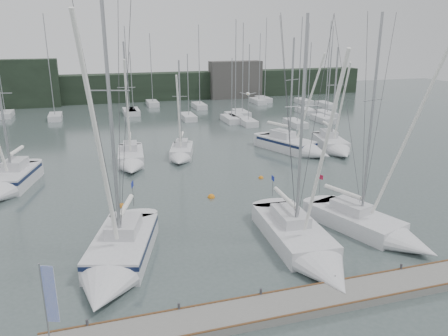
# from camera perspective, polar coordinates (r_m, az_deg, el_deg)

# --- Properties ---
(ground) EXTENTS (160.00, 160.00, 0.00)m
(ground) POSITION_cam_1_polar(r_m,az_deg,el_deg) (25.98, 5.64, -11.36)
(ground) COLOR #445351
(ground) RESTS_ON ground
(dock) EXTENTS (24.00, 2.00, 0.40)m
(dock) POSITION_cam_1_polar(r_m,az_deg,el_deg) (22.04, 10.82, -16.78)
(dock) COLOR slate
(dock) RESTS_ON ground
(far_treeline) EXTENTS (90.00, 4.00, 5.00)m
(far_treeline) POSITION_cam_1_polar(r_m,az_deg,el_deg) (84.01, -10.88, 10.34)
(far_treeline) COLOR black
(far_treeline) RESTS_ON ground
(far_building_left) EXTENTS (12.00, 3.00, 8.00)m
(far_building_left) POSITION_cam_1_polar(r_m,az_deg,el_deg) (82.11, -24.97, 9.94)
(far_building_left) COLOR black
(far_building_left) RESTS_ON ground
(far_building_right) EXTENTS (10.00, 3.00, 7.00)m
(far_building_right) POSITION_cam_1_polar(r_m,az_deg,el_deg) (85.79, 1.50, 11.45)
(far_building_right) COLOR #42403D
(far_building_right) RESTS_ON ground
(mast_forest) EXTENTS (59.39, 27.51, 14.89)m
(mast_forest) POSITION_cam_1_polar(r_m,az_deg,el_deg) (67.88, -4.27, 7.24)
(mast_forest) COLOR silver
(mast_forest) RESTS_ON ground
(sailboat_near_left) EXTENTS (5.66, 9.75, 16.25)m
(sailboat_near_left) POSITION_cam_1_polar(r_m,az_deg,el_deg) (24.71, -13.95, -11.75)
(sailboat_near_left) COLOR silver
(sailboat_near_left) RESTS_ON ground
(sailboat_near_center) EXTENTS (3.58, 10.79, 14.48)m
(sailboat_near_center) POSITION_cam_1_polar(r_m,az_deg,el_deg) (25.89, 10.88, -10.41)
(sailboat_near_center) COLOR silver
(sailboat_near_center) RESTS_ON ground
(sailboat_near_right) EXTENTS (5.43, 9.10, 14.47)m
(sailboat_near_right) POSITION_cam_1_polar(r_m,az_deg,el_deg) (29.36, 19.67, -7.70)
(sailboat_near_right) COLOR silver
(sailboat_near_right) RESTS_ON ground
(sailboat_mid_a) EXTENTS (4.58, 8.39, 13.05)m
(sailboat_mid_a) POSITION_cam_1_polar(r_m,az_deg,el_deg) (39.54, -26.41, -1.81)
(sailboat_mid_a) COLOR silver
(sailboat_mid_a) RESTS_ON ground
(sailboat_mid_b) EXTENTS (3.08, 8.16, 12.35)m
(sailboat_mid_b) POSITION_cam_1_polar(r_m,az_deg,el_deg) (43.04, -12.05, 0.97)
(sailboat_mid_b) COLOR silver
(sailboat_mid_b) RESTS_ON ground
(sailboat_mid_c) EXTENTS (3.70, 6.33, 10.45)m
(sailboat_mid_c) POSITION_cam_1_polar(r_m,az_deg,el_deg) (44.43, -5.66, 1.75)
(sailboat_mid_c) COLOR silver
(sailboat_mid_c) RESTS_ON ground
(sailboat_mid_d) EXTENTS (6.14, 9.46, 12.78)m
(sailboat_mid_d) POSITION_cam_1_polar(r_m,az_deg,el_deg) (47.33, 9.56, 2.73)
(sailboat_mid_d) COLOR silver
(sailboat_mid_d) RESTS_ON ground
(sailboat_mid_e) EXTENTS (3.93, 8.28, 11.70)m
(sailboat_mid_e) POSITION_cam_1_polar(r_m,az_deg,el_deg) (48.57, 14.23, 2.72)
(sailboat_mid_e) COLOR silver
(sailboat_mid_e) RESTS_ON ground
(buoy_a) EXTENTS (0.58, 0.58, 0.58)m
(buoy_a) POSITION_cam_1_polar(r_m,az_deg,el_deg) (34.33, -1.68, -3.87)
(buoy_a) COLOR orange
(buoy_a) RESTS_ON ground
(buoy_b) EXTENTS (0.44, 0.44, 0.44)m
(buoy_b) POSITION_cam_1_polar(r_m,az_deg,el_deg) (38.89, 4.85, -1.33)
(buoy_b) COLOR orange
(buoy_b) RESTS_ON ground
(buoy_c) EXTENTS (0.55, 0.55, 0.55)m
(buoy_c) POSITION_cam_1_polar(r_m,az_deg,el_deg) (33.46, -13.24, -4.95)
(buoy_c) COLOR orange
(buoy_c) RESTS_ON ground
(dock_banner) EXTENTS (0.53, 0.25, 3.73)m
(dock_banner) POSITION_cam_1_polar(r_m,az_deg,el_deg) (18.88, -21.96, -15.54)
(dock_banner) COLOR #93959A
(dock_banner) RESTS_ON dock
(seagull) EXTENTS (0.91, 0.46, 0.18)m
(seagull) POSITION_cam_1_polar(r_m,az_deg,el_deg) (25.42, 3.15, 9.67)
(seagull) COLOR white
(seagull) RESTS_ON ground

